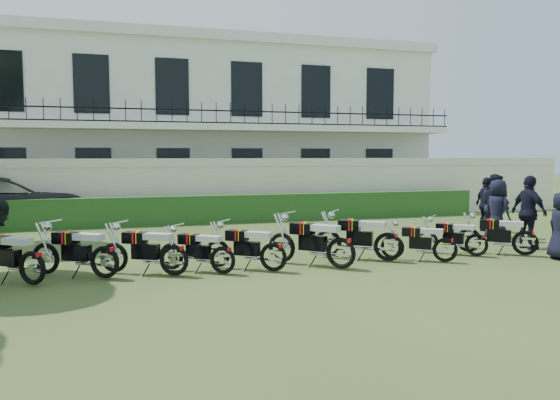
{
  "coord_description": "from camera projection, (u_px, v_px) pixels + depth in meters",
  "views": [
    {
      "loc": [
        -3.58,
        -12.0,
        2.44
      ],
      "look_at": [
        0.68,
        2.43,
        1.18
      ],
      "focal_mm": 35.0,
      "sensor_mm": 36.0,
      "label": 1
    }
  ],
  "objects": [
    {
      "name": "suv",
      "position": [
        3.0,
        202.0,
        18.35
      ],
      "size": [
        6.65,
        4.06,
        1.72
      ],
      "primitive_type": "imported",
      "rotation": [
        0.0,
        0.0,
        1.78
      ],
      "color": "black",
      "rests_on": "ground"
    },
    {
      "name": "officer_4",
      "position": [
        495.0,
        206.0,
        15.99
      ],
      "size": [
        0.9,
        1.05,
        1.88
      ],
      "primitive_type": "imported",
      "rotation": [
        0.0,
        0.0,
        1.35
      ],
      "color": "black",
      "rests_on": "ground"
    },
    {
      "name": "motorcycle_2",
      "position": [
        174.0,
        253.0,
        10.85
      ],
      "size": [
        1.73,
        1.06,
        1.06
      ],
      "rotation": [
        0.0,
        0.0,
        1.05
      ],
      "color": "black",
      "rests_on": "ground"
    },
    {
      "name": "ground",
      "position": [
        281.0,
        260.0,
        12.68
      ],
      "size": [
        100.0,
        100.0,
        0.0
      ],
      "primitive_type": "plane",
      "color": "#2D461C",
      "rests_on": "ground"
    },
    {
      "name": "officer_2",
      "position": [
        529.0,
        212.0,
        14.05
      ],
      "size": [
        0.53,
        1.14,
        1.91
      ],
      "primitive_type": "imported",
      "rotation": [
        0.0,
        0.0,
        1.63
      ],
      "color": "black",
      "rests_on": "ground"
    },
    {
      "name": "motorcycle_0",
      "position": [
        32.0,
        260.0,
        10.07
      ],
      "size": [
        1.62,
        1.32,
        1.09
      ],
      "rotation": [
        0.0,
        0.0,
        0.89
      ],
      "color": "black",
      "rests_on": "ground"
    },
    {
      "name": "officer_5",
      "position": [
        486.0,
        205.0,
        17.24
      ],
      "size": [
        0.5,
        1.04,
        1.73
      ],
      "primitive_type": "imported",
      "rotation": [
        0.0,
        0.0,
        1.5
      ],
      "color": "black",
      "rests_on": "ground"
    },
    {
      "name": "motorcycle_5",
      "position": [
        341.0,
        245.0,
        11.5
      ],
      "size": [
        1.54,
        1.58,
        1.15
      ],
      "rotation": [
        0.0,
        0.0,
        0.77
      ],
      "color": "black",
      "rests_on": "ground"
    },
    {
      "name": "motorcycle_4",
      "position": [
        273.0,
        250.0,
        11.24
      ],
      "size": [
        1.56,
        1.2,
        1.03
      ],
      "rotation": [
        0.0,
        0.0,
        0.93
      ],
      "color": "black",
      "rests_on": "ground"
    },
    {
      "name": "motorcycle_8",
      "position": [
        477.0,
        239.0,
        12.97
      ],
      "size": [
        1.29,
        1.22,
        0.93
      ],
      "rotation": [
        0.0,
        0.0,
        0.82
      ],
      "color": "black",
      "rests_on": "ground"
    },
    {
      "name": "motorcycle_9",
      "position": [
        526.0,
        237.0,
        13.05
      ],
      "size": [
        1.55,
        1.21,
        1.03
      ],
      "rotation": [
        0.0,
        0.0,
        0.92
      ],
      "color": "black",
      "rests_on": "ground"
    },
    {
      "name": "perimeter_wall",
      "position": [
        220.0,
        189.0,
        20.23
      ],
      "size": [
        30.0,
        0.35,
        2.3
      ],
      "color": "#EFE7C9",
      "rests_on": "ground"
    },
    {
      "name": "motorcycle_7",
      "position": [
        445.0,
        244.0,
        12.25
      ],
      "size": [
        1.44,
        1.08,
        0.94
      ],
      "rotation": [
        0.0,
        0.0,
        0.94
      ],
      "color": "black",
      "rests_on": "ground"
    },
    {
      "name": "hedge",
      "position": [
        251.0,
        208.0,
        19.8
      ],
      "size": [
        18.0,
        0.6,
        1.0
      ],
      "primitive_type": "cube",
      "color": "#234418",
      "rests_on": "ground"
    },
    {
      "name": "motorcycle_6",
      "position": [
        388.0,
        240.0,
        12.33
      ],
      "size": [
        1.71,
        1.32,
        1.12
      ],
      "rotation": [
        0.0,
        0.0,
        0.92
      ],
      "color": "black",
      "rests_on": "ground"
    },
    {
      "name": "officer_3",
      "position": [
        497.0,
        210.0,
        15.35
      ],
      "size": [
        0.65,
        0.91,
        1.75
      ],
      "primitive_type": "imported",
      "rotation": [
        0.0,
        0.0,
        1.69
      ],
      "color": "black",
      "rests_on": "ground"
    },
    {
      "name": "building",
      "position": [
        197.0,
        128.0,
        25.71
      ],
      "size": [
        20.4,
        9.6,
        7.4
      ],
      "color": "white",
      "rests_on": "ground"
    },
    {
      "name": "motorcycle_3",
      "position": [
        223.0,
        253.0,
        11.02
      ],
      "size": [
        1.46,
        1.15,
        0.97
      ],
      "rotation": [
        0.0,
        0.0,
        0.92
      ],
      "color": "black",
      "rests_on": "ground"
    },
    {
      "name": "motorcycle_1",
      "position": [
        105.0,
        254.0,
        10.61
      ],
      "size": [
        1.75,
        1.16,
        1.1
      ],
      "rotation": [
        0.0,
        0.0,
        1.0
      ],
      "color": "black",
      "rests_on": "ground"
    }
  ]
}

